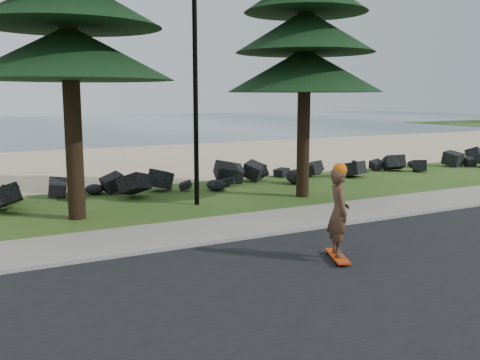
{
  "coord_description": "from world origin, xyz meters",
  "views": [
    {
      "loc": [
        -6.21,
        -11.08,
        3.17
      ],
      "look_at": [
        -0.27,
        0.0,
        1.2
      ],
      "focal_mm": 40.0,
      "sensor_mm": 36.0,
      "label": 1
    }
  ],
  "objects": [
    {
      "name": "beach_sand",
      "position": [
        0.0,
        14.5,
        0.01
      ],
      "size": [
        160.0,
        15.0,
        0.01
      ],
      "primitive_type": "cube",
      "color": "beige",
      "rests_on": "ground"
    },
    {
      "name": "seawall_boulders",
      "position": [
        0.0,
        5.6,
        0.0
      ],
      "size": [
        60.0,
        2.4,
        1.1
      ],
      "primitive_type": null,
      "color": "black",
      "rests_on": "ground"
    },
    {
      "name": "skateboarder",
      "position": [
        0.2,
        -3.14,
        0.96
      ],
      "size": [
        0.63,
        1.04,
        1.91
      ],
      "rotation": [
        0.0,
        0.0,
        1.17
      ],
      "color": "red",
      "rests_on": "ground"
    },
    {
      "name": "kerb",
      "position": [
        0.0,
        -0.9,
        0.05
      ],
      "size": [
        160.0,
        0.2,
        0.1
      ],
      "primitive_type": "cube",
      "color": "gray",
      "rests_on": "ground"
    },
    {
      "name": "ocean",
      "position": [
        0.0,
        51.0,
        0.0
      ],
      "size": [
        160.0,
        58.0,
        0.01
      ],
      "primitive_type": "cube",
      "color": "#304E5B",
      "rests_on": "ground"
    },
    {
      "name": "lamp_post",
      "position": [
        0.0,
        3.2,
        4.13
      ],
      "size": [
        0.25,
        0.14,
        8.14
      ],
      "color": "black",
      "rests_on": "ground"
    },
    {
      "name": "ground",
      "position": [
        0.0,
        0.0,
        0.0
      ],
      "size": [
        160.0,
        160.0,
        0.0
      ],
      "primitive_type": "plane",
      "color": "#244E18",
      "rests_on": "ground"
    },
    {
      "name": "sidewalk",
      "position": [
        0.0,
        0.2,
        0.04
      ],
      "size": [
        160.0,
        2.0,
        0.08
      ],
      "primitive_type": "cube",
      "color": "gray",
      "rests_on": "ground"
    },
    {
      "name": "road",
      "position": [
        0.0,
        -4.5,
        0.01
      ],
      "size": [
        160.0,
        7.0,
        0.02
      ],
      "primitive_type": "cube",
      "color": "black",
      "rests_on": "ground"
    }
  ]
}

